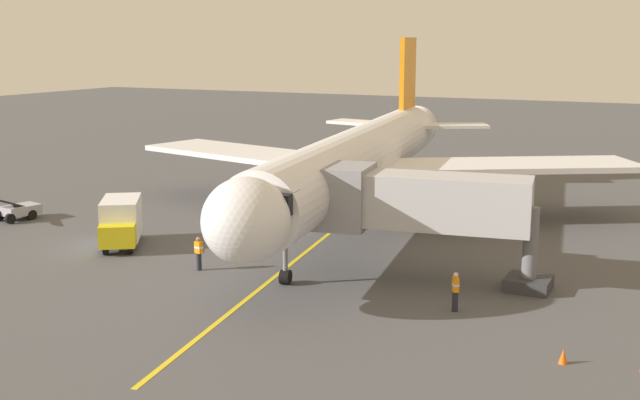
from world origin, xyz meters
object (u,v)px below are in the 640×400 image
ground_crew_loader (199,253)px  box_truck_near_nose (121,222)px  jet_bridge (410,203)px  belt_loader_portside (16,209)px  safety_cone_nose_right (563,356)px  ground_crew_wing_walker (244,190)px  ground_crew_marshaller (455,291)px  airplane (359,159)px

ground_crew_loader → box_truck_near_nose: (6.62, -2.11, 0.50)m
jet_bridge → ground_crew_loader: bearing=17.2°
belt_loader_portside → safety_cone_nose_right: bearing=166.3°
ground_crew_wing_walker → ground_crew_loader: same height
jet_bridge → ground_crew_loader: (9.94, 3.09, -2.88)m
jet_bridge → safety_cone_nose_right: size_ratio=20.95×
ground_crew_marshaller → safety_cone_nose_right: size_ratio=3.11×
belt_loader_portside → ground_crew_wing_walker: bearing=-132.5°
box_truck_near_nose → ground_crew_marshaller: bearing=172.7°
ground_crew_wing_walker → ground_crew_loader: size_ratio=1.00×
ground_crew_loader → safety_cone_nose_right: bearing=167.1°
airplane → ground_crew_wing_walker: bearing=-12.4°
jet_bridge → box_truck_near_nose: jet_bridge is taller
airplane → ground_crew_marshaller: size_ratio=23.55×
jet_bridge → ground_crew_wing_walker: size_ratio=6.74×
jet_bridge → ground_crew_marshaller: 5.66m
ground_crew_loader → belt_loader_portside: belt_loader_portside is taller
box_truck_near_nose → safety_cone_nose_right: box_truck_near_nose is taller
safety_cone_nose_right → ground_crew_wing_walker: bearing=-38.2°
belt_loader_portside → box_truck_near_nose: bearing=167.4°
ground_crew_marshaller → ground_crew_wing_walker: 25.65m
safety_cone_nose_right → belt_loader_portside: bearing=-13.7°
jet_bridge → safety_cone_nose_right: (-8.44, 7.30, -3.49)m
airplane → safety_cone_nose_right: (-15.43, 17.66, -3.73)m
airplane → jet_bridge: (-6.98, 10.36, -0.24)m
ground_crew_wing_walker → safety_cone_nose_right: size_ratio=3.11×
belt_loader_portside → safety_cone_nose_right: (-35.34, 8.63, -0.44)m
jet_bridge → ground_crew_loader: 10.80m
belt_loader_portside → ground_crew_marshaller: bearing=170.9°
ground_crew_wing_walker → box_truck_near_nose: bearing=90.4°
box_truck_near_nose → belt_loader_portside: box_truck_near_nose is taller
ground_crew_wing_walker → belt_loader_portside: belt_loader_portside is taller
jet_bridge → ground_crew_wing_walker: jet_bridge is taller
ground_crew_marshaller → ground_crew_wing_walker: size_ratio=1.00×
airplane → jet_bridge: 12.50m
ground_crew_wing_walker → airplane: bearing=167.6°
jet_bridge → ground_crew_loader: jet_bridge is taller
ground_crew_wing_walker → box_truck_near_nose: box_truck_near_nose is taller
airplane → safety_cone_nose_right: bearing=131.1°
ground_crew_loader → airplane: bearing=-102.4°
ground_crew_marshaller → box_truck_near_nose: 20.10m
ground_crew_marshaller → box_truck_near_nose: (19.93, -2.55, 0.50)m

